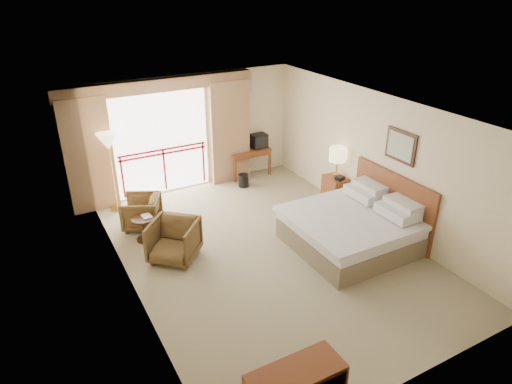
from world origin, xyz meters
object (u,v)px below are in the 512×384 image
tv (259,141)px  wastebasket (244,180)px  desk (248,154)px  armchair_near (176,258)px  nightstand (336,190)px  table_lamp (338,155)px  floor_lamp (108,144)px  armchair_far (143,226)px  side_table (143,225)px  bed (352,228)px

tv → wastebasket: tv is taller
desk → armchair_near: (-2.98, -2.79, -0.55)m
wastebasket → desk: bearing=54.2°
tv → nightstand: bearing=-88.1°
table_lamp → tv: (-0.66, 2.33, -0.28)m
floor_lamp → table_lamp: bearing=-24.8°
nightstand → tv: size_ratio=1.67×
wastebasket → floor_lamp: floor_lamp is taller
tv → armchair_far: bearing=-173.0°
desk → side_table: bearing=-152.9°
nightstand → floor_lamp: (-4.41, 2.09, 1.20)m
desk → armchair_near: size_ratio=1.30×
table_lamp → desk: 2.64m
bed → armchair_near: size_ratio=2.56×
armchair_far → armchair_near: 1.44m
desk → side_table: desk is taller
side_table → nightstand: bearing=-7.2°
wastebasket → armchair_near: 3.36m
bed → wastebasket: 3.44m
bed → floor_lamp: size_ratio=1.20×
desk → armchair_far: (-3.17, -1.36, -0.55)m
table_lamp → floor_lamp: size_ratio=0.37×
nightstand → tv: bearing=108.4°
desk → side_table: (-3.29, -1.90, -0.22)m
bed → nightstand: (0.85, 1.56, -0.05)m
nightstand → table_lamp: bearing=92.9°
table_lamp → wastebasket: size_ratio=2.06×
side_table → floor_lamp: 1.96m
table_lamp → armchair_far: size_ratio=0.87×
desk → floor_lamp: size_ratio=0.61×
armchair_near → floor_lamp: (-0.47, 2.45, 1.52)m
armchair_near → bed: bearing=20.9°
side_table → floor_lamp: (-0.16, 1.56, 1.19)m
bed → table_lamp: table_lamp is taller
desk → side_table: size_ratio=2.21×
tv → armchair_near: (-3.28, -2.74, -0.88)m
table_lamp → armchair_far: bearing=166.1°
table_lamp → side_table: size_ratio=1.32×
nightstand → armchair_near: bearing=-171.9°
table_lamp → tv: bearing=105.9°
table_lamp → armchair_near: 4.13m
desk → armchair_far: bearing=-159.7°
floor_lamp → nightstand: bearing=-25.4°
armchair_far → floor_lamp: floor_lamp is taller
tv → armchair_far: (-3.47, -1.31, -0.88)m
tv → floor_lamp: (-3.75, -0.29, 0.64)m
floor_lamp → armchair_near: bearing=-79.2°
table_lamp → bed: bearing=-117.7°
tv → armchair_near: bearing=-153.8°
desk → armchair_far: size_ratio=1.46×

